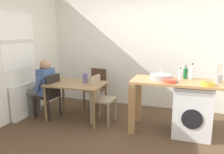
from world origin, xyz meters
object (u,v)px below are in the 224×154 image
(washing_machine, at_px, (192,110))
(vase, at_px, (85,78))
(chair_spare_by_wall, at_px, (97,86))
(bottle_tall_green, at_px, (180,75))
(seated_person, at_px, (43,85))
(mixing_bowl, at_px, (169,81))
(chair_opposite, at_px, (100,96))
(dining_table, at_px, (76,88))
(bottle_clear_small, at_px, (192,72))
(colander, at_px, (208,84))
(utensil_crock, at_px, (219,78))
(chair_person_seat, at_px, (50,94))
(bottle_squat_brown, at_px, (185,73))

(washing_machine, relative_size, vase, 4.62)
(chair_spare_by_wall, bearing_deg, bottle_tall_green, 166.18)
(seated_person, height_order, mixing_bowl, seated_person)
(chair_opposite, distance_m, mixing_bowl, 1.39)
(dining_table, bearing_deg, chair_spare_by_wall, 81.93)
(dining_table, relative_size, vase, 5.91)
(dining_table, relative_size, chair_opposite, 1.22)
(chair_opposite, xyz_separation_m, bottle_clear_small, (1.64, 0.15, 0.54))
(washing_machine, distance_m, colander, 0.59)
(washing_machine, height_order, bottle_clear_small, bottle_clear_small)
(chair_opposite, distance_m, utensil_crock, 2.09)
(chair_person_seat, distance_m, colander, 2.91)
(colander, relative_size, vase, 1.07)
(washing_machine, distance_m, bottle_tall_green, 0.63)
(washing_machine, relative_size, bottle_clear_small, 3.13)
(washing_machine, relative_size, colander, 4.30)
(dining_table, xyz_separation_m, bottle_tall_green, (1.92, 0.07, 0.37))
(chair_person_seat, distance_m, utensil_crock, 3.10)
(bottle_clear_small, bearing_deg, colander, -62.62)
(chair_person_seat, relative_size, washing_machine, 1.05)
(chair_spare_by_wall, bearing_deg, mixing_bowl, 157.30)
(bottle_clear_small, relative_size, colander, 1.37)
(chair_opposite, bearing_deg, bottle_clear_small, 100.53)
(washing_machine, xyz_separation_m, utensil_crock, (0.37, 0.05, 0.56))
(utensil_crock, distance_m, vase, 2.37)
(chair_person_seat, relative_size, seated_person, 0.75)
(colander, bearing_deg, bottle_tall_green, 145.79)
(seated_person, height_order, bottle_squat_brown, seated_person)
(dining_table, relative_size, chair_person_seat, 1.22)
(seated_person, bearing_deg, chair_opposite, -77.91)
(mixing_bowl, bearing_deg, dining_table, 173.89)
(bottle_squat_brown, bearing_deg, bottle_clear_small, -14.19)
(chair_opposite, bearing_deg, utensil_crock, 95.24)
(washing_machine, height_order, bottle_squat_brown, bottle_squat_brown)
(vase, bearing_deg, bottle_squat_brown, 4.26)
(seated_person, distance_m, bottle_squat_brown, 2.76)
(chair_opposite, xyz_separation_m, bottle_squat_brown, (1.53, 0.18, 0.52))
(chair_spare_by_wall, relative_size, vase, 4.83)
(chair_spare_by_wall, xyz_separation_m, washing_machine, (2.03, -0.77, -0.08))
(bottle_clear_small, bearing_deg, bottle_squat_brown, 165.81)
(bottle_squat_brown, relative_size, bottle_clear_small, 0.85)
(dining_table, distance_m, bottle_clear_small, 2.16)
(seated_person, distance_m, bottle_clear_small, 2.86)
(dining_table, height_order, bottle_tall_green, bottle_tall_green)
(chair_person_seat, xyz_separation_m, mixing_bowl, (2.31, -0.08, 0.44))
(chair_opposite, bearing_deg, bottle_squat_brown, 101.89)
(dining_table, distance_m, chair_person_seat, 0.57)
(bottle_squat_brown, xyz_separation_m, utensil_crock, (0.50, -0.18, -0.04))
(washing_machine, height_order, mixing_bowl, mixing_bowl)
(utensil_crock, height_order, colander, utensil_crock)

